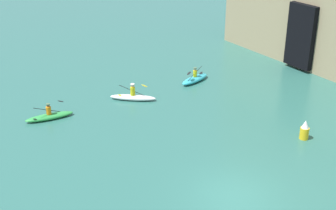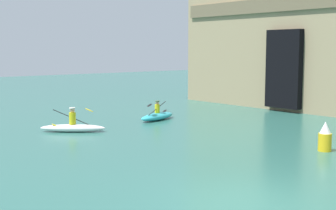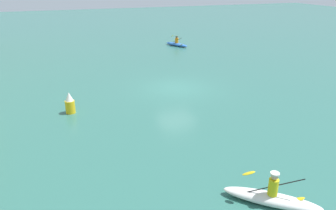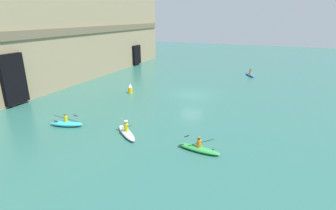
% 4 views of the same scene
% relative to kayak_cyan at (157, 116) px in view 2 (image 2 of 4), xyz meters
% --- Properties ---
extents(ground_plane, '(120.00, 120.00, 0.00)m').
position_rel_kayak_cyan_xyz_m(ground_plane, '(12.73, -7.02, -0.24)').
color(ground_plane, '#2D665B').
extents(kayak_cyan, '(1.53, 2.93, 1.12)m').
position_rel_kayak_cyan_xyz_m(kayak_cyan, '(0.00, 0.00, 0.00)').
color(kayak_cyan, '#33B2C6').
rests_on(kayak_cyan, ground).
extents(kayak_white, '(2.59, 2.87, 1.21)m').
position_rel_kayak_cyan_xyz_m(kayak_white, '(0.38, -5.59, 0.01)').
color(kayak_white, white).
rests_on(kayak_white, ground).
extents(marker_buoy, '(0.52, 0.52, 1.19)m').
position_rel_kayak_cyan_xyz_m(marker_buoy, '(10.69, 0.05, 0.31)').
color(marker_buoy, yellow).
rests_on(marker_buoy, ground).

